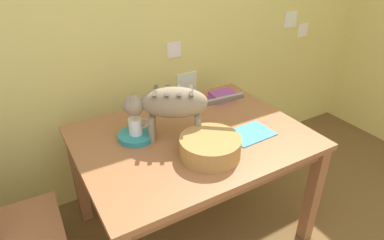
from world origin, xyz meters
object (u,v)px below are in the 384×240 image
book_stack (222,96)px  wooden_chair_near (8,232)px  dining_table (192,147)px  coffee_mug (136,126)px  cat (170,104)px  saucer_bowl (136,136)px  magazine (250,134)px  wicker_basket (210,147)px

book_stack → wooden_chair_near: bearing=-170.7°
dining_table → wooden_chair_near: (-1.04, 0.07, -0.20)m
dining_table → coffee_mug: size_ratio=10.68×
cat → saucer_bowl: size_ratio=2.82×
dining_table → book_stack: 0.53m
cat → saucer_bowl: (-0.17, 0.10, -0.20)m
cat → magazine: 0.51m
cat → wicker_basket: size_ratio=1.83×
coffee_mug → wicker_basket: bearing=-53.1°
magazine → wicker_basket: 0.33m
magazine → book_stack: 0.49m
cat → book_stack: size_ratio=3.08×
coffee_mug → book_stack: 0.74m
cat → wooden_chair_near: (-0.92, 0.03, -0.50)m
saucer_bowl → magazine: (0.59, -0.29, -0.01)m
book_stack → wooden_chair_near: (-1.46, -0.24, -0.31)m
coffee_mug → magazine: (0.59, -0.29, -0.08)m
dining_table → saucer_bowl: saucer_bowl is taller
magazine → cat: bearing=152.4°
cat → wicker_basket: cat is taller
coffee_mug → wicker_basket: coffee_mug is taller
cat → coffee_mug: bearing=89.4°
wicker_basket → cat: bearing=110.5°
cat → coffee_mug: 0.24m
coffee_mug → magazine: bearing=-26.5°
dining_table → cat: size_ratio=2.21×
book_stack → wooden_chair_near: 1.51m
magazine → saucer_bowl: bearing=151.3°
cat → saucer_bowl: cat is taller
wooden_chair_near → dining_table: bearing=88.5°
coffee_mug → book_stack: (0.71, 0.17, -0.05)m
cat → book_stack: 0.64m
wooden_chair_near → wicker_basket: bearing=76.1°
book_stack → wicker_basket: bearing=-130.1°
saucer_bowl → coffee_mug: size_ratio=1.71×
magazine → wooden_chair_near: wooden_chair_near is taller
magazine → wooden_chair_near: size_ratio=0.28×
coffee_mug → dining_table: bearing=-24.3°
dining_table → wicker_basket: size_ratio=4.05×
wicker_basket → wooden_chair_near: wooden_chair_near is taller
wicker_basket → wooden_chair_near: (-1.01, 0.29, -0.34)m
book_stack → wooden_chair_near: wooden_chair_near is taller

